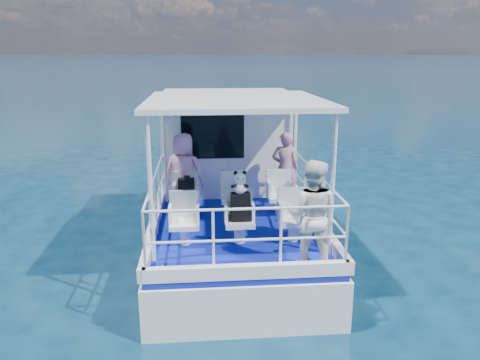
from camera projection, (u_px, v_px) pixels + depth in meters
name	position (u px, v px, depth m)	size (l,w,h in m)	color
ground	(235.00, 263.00, 9.06)	(2000.00, 2000.00, 0.00)	#072036
hull	(231.00, 243.00, 10.02)	(3.00, 7.00, 1.60)	white
deck	(231.00, 205.00, 9.79)	(2.90, 6.90, 0.10)	navy
cabin	(227.00, 140.00, 10.74)	(2.85, 2.00, 2.20)	white
canopy	(235.00, 101.00, 8.04)	(3.00, 3.20, 0.08)	white
canopy_posts	(235.00, 166.00, 8.29)	(2.77, 2.97, 2.20)	white
railings	(237.00, 203.00, 8.14)	(2.84, 3.59, 1.00)	white
seat_port_fwd	(187.00, 208.00, 8.89)	(0.48, 0.46, 0.38)	white
seat_center_fwd	(234.00, 206.00, 8.96)	(0.48, 0.46, 0.38)	white
seat_stbd_fwd	(280.00, 205.00, 9.04)	(0.48, 0.46, 0.38)	white
seat_port_aft	(185.00, 233.00, 7.64)	(0.48, 0.46, 0.38)	white
seat_center_aft	(239.00, 231.00, 7.71)	(0.48, 0.46, 0.38)	white
seat_stbd_aft	(293.00, 229.00, 7.79)	(0.48, 0.46, 0.38)	white
passenger_port_fwd	(184.00, 173.00, 9.05)	(0.58, 0.42, 1.57)	pink
passenger_stbd_fwd	(285.00, 168.00, 9.55)	(0.55, 0.36, 1.51)	#C07C93
passenger_stbd_aft	(312.00, 214.00, 6.68)	(0.78, 0.61, 1.60)	white
backpack_port	(186.00, 189.00, 8.71)	(0.30, 0.17, 0.40)	black
backpack_center	(240.00, 207.00, 7.60)	(0.31, 0.18, 0.47)	black
compact_camera	(187.00, 177.00, 8.64)	(0.11, 0.06, 0.06)	black
panda	(240.00, 182.00, 7.48)	(0.24, 0.20, 0.37)	silver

